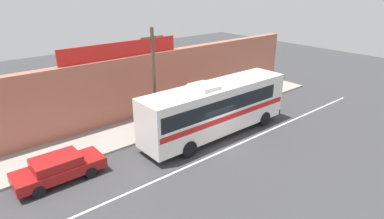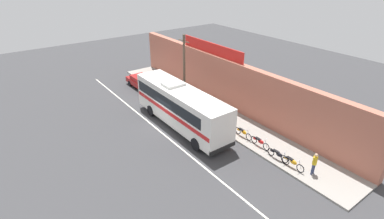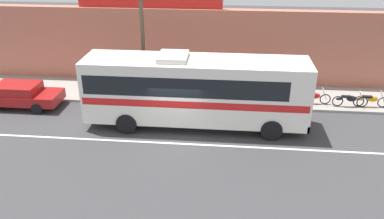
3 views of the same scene
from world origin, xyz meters
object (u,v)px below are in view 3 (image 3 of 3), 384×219
Objects in this scene: intercity_bus at (194,88)px; motorcycle_orange at (350,100)px; motorcycle_purple at (282,96)px; utility_pole at (143,39)px; motorcycle_black at (313,97)px; parked_car at (20,95)px; motorcycle_green at (371,100)px.

intercity_bus is 5.67× the size of motorcycle_orange.
motorcycle_purple is at bearing 31.62° from intercity_bus.
utility_pole is 3.62× the size of motorcycle_orange.
motorcycle_black is 1.78m from motorcycle_purple.
motorcycle_orange is (11.58, 0.20, -3.25)m from utility_pole.
motorcycle_black is at bearing 24.52° from intercity_bus.
utility_pole reaches higher than motorcycle_black.
motorcycle_orange is 3.73m from motorcycle_purple.
parked_car is 2.45× the size of motorcycle_purple.
motorcycle_purple is (7.85, 0.38, -3.25)m from utility_pole.
parked_car is 14.93m from motorcycle_purple.
utility_pole is 3.75× the size of motorcycle_black.
motorcycle_black is at bearing 173.54° from motorcycle_orange.
motorcycle_purple is at bearing 6.32° from parked_car.
motorcycle_purple is at bearing 2.74° from utility_pole.
parked_car is at bearing 172.58° from intercity_bus.
parked_car is (-10.04, 1.31, -1.33)m from intercity_bus.
motorcycle_green is at bearing 4.22° from motorcycle_orange.
motorcycle_purple is (4.79, 2.95, -1.50)m from intercity_bus.
motorcycle_orange is 1.17m from motorcycle_green.
motorcycle_orange and motorcycle_purple have the same top height.
parked_car is 2.35× the size of motorcycle_green.
motorcycle_orange is at bearing -2.64° from motorcycle_purple.
utility_pole is 3.81× the size of motorcycle_purple.
intercity_bus is 5.83m from motorcycle_purple.
motorcycle_orange is at bearing 4.53° from parked_car.
motorcycle_purple is (14.84, 1.64, -0.17)m from parked_car.
motorcycle_black is 0.97× the size of motorcycle_green.
utility_pole is 12.03m from motorcycle_orange.
motorcycle_purple is 4.89m from motorcycle_green.
intercity_bus reaches higher than parked_car.
intercity_bus reaches higher than motorcycle_green.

